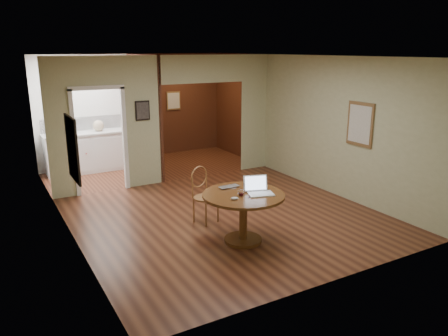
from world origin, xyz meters
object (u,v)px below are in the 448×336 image
dining_table (243,206)px  open_laptop (258,189)px  closed_laptop (231,188)px  chair (203,191)px

dining_table → open_laptop: size_ratio=2.88×
dining_table → open_laptop: 0.34m
dining_table → closed_laptop: closed_laptop is taller
chair → closed_laptop: bearing=-98.6°
dining_table → chair: (-0.16, 1.02, -0.04)m
dining_table → closed_laptop: 0.38m
dining_table → chair: chair is taller
dining_table → closed_laptop: (-0.04, 0.31, 0.21)m
dining_table → chair: bearing=98.7°
dining_table → chair: 1.03m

